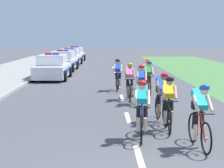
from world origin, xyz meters
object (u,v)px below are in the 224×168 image
at_px(police_car_furthest, 74,55).
at_px(cyclist_second, 142,108).
at_px(cyclist_third, 169,102).
at_px(cyclist_fifth, 141,84).
at_px(cyclist_ninth, 147,73).
at_px(cyclist_fourth, 162,96).
at_px(police_car_third, 70,58).
at_px(cyclist_lead, 200,115).
at_px(cyclist_seventh, 148,78).
at_px(cyclist_sixth, 130,81).
at_px(police_car_nearest, 53,68).
at_px(cyclist_eighth, 118,74).
at_px(police_car_second, 63,62).

bearing_deg(police_car_furthest, cyclist_second, -82.48).
distance_m(cyclist_third, cyclist_fifth, 4.20).
bearing_deg(cyclist_ninth, cyclist_third, -92.31).
bearing_deg(cyclist_second, cyclist_ninth, 82.92).
bearing_deg(cyclist_fourth, police_car_third, 101.76).
bearing_deg(cyclist_third, cyclist_lead, -75.36).
distance_m(cyclist_fourth, cyclist_seventh, 5.33).
relative_size(cyclist_lead, cyclist_fifth, 1.00).
bearing_deg(cyclist_third, cyclist_sixth, 97.73).
height_order(cyclist_sixth, police_car_nearest, police_car_nearest).
xyz_separation_m(cyclist_seventh, cyclist_eighth, (-1.27, 1.55, 0.00)).
bearing_deg(cyclist_second, cyclist_eighth, 91.86).
xyz_separation_m(cyclist_seventh, police_car_second, (-5.05, 12.43, -0.11)).
height_order(cyclist_second, police_car_second, police_car_second).
height_order(police_car_third, police_car_furthest, same).
xyz_separation_m(police_car_nearest, police_car_third, (-0.00, 11.43, 0.00)).
bearing_deg(police_car_second, cyclist_lead, -75.46).
bearing_deg(cyclist_third, cyclist_seventh, 88.42).
xyz_separation_m(cyclist_fifth, cyclist_sixth, (-0.37, 1.07, 0.00)).
height_order(cyclist_sixth, police_car_furthest, police_car_furthest).
relative_size(cyclist_second, cyclist_fifth, 1.00).
xyz_separation_m(cyclist_lead, cyclist_eighth, (-1.54, 9.62, 0.00)).
height_order(police_car_nearest, police_car_furthest, same).
height_order(cyclist_fourth, police_car_furthest, police_car_furthest).
height_order(cyclist_seventh, police_car_third, police_car_third).
bearing_deg(cyclist_sixth, cyclist_lead, -80.57).
relative_size(cyclist_fourth, police_car_furthest, 0.38).
distance_m(cyclist_fifth, cyclist_ninth, 4.28).
relative_size(cyclist_third, cyclist_eighth, 1.00).
bearing_deg(cyclist_lead, cyclist_third, 104.64).
height_order(cyclist_second, cyclist_third, same).
height_order(cyclist_ninth, police_car_third, police_car_third).
bearing_deg(cyclist_fifth, cyclist_fourth, -84.17).
distance_m(cyclist_fourth, cyclist_sixth, 4.25).
relative_size(cyclist_third, police_car_second, 0.38).
xyz_separation_m(cyclist_seventh, police_car_furthest, (-5.06, 23.54, -0.11)).
xyz_separation_m(cyclist_second, cyclist_sixth, (0.10, 6.11, 0.00)).
distance_m(cyclist_eighth, police_car_third, 16.87).
bearing_deg(police_car_furthest, cyclist_sixth, -80.42).
bearing_deg(cyclist_sixth, cyclist_third, -82.27).
bearing_deg(cyclist_sixth, cyclist_fifth, -70.81).
distance_m(cyclist_lead, police_car_nearest, 15.57).
xyz_separation_m(police_car_nearest, police_car_furthest, (-0.00, 16.98, 0.00)).
height_order(cyclist_ninth, police_car_nearest, police_car_nearest).
distance_m(cyclist_fifth, police_car_third, 20.70).
height_order(cyclist_fifth, police_car_third, police_car_third).
bearing_deg(cyclist_third, police_car_furthest, 99.26).
relative_size(cyclist_fourth, police_car_third, 0.38).
bearing_deg(cyclist_fourth, cyclist_seventh, 87.86).
xyz_separation_m(cyclist_second, cyclist_ninth, (1.15, 9.27, 0.00)).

